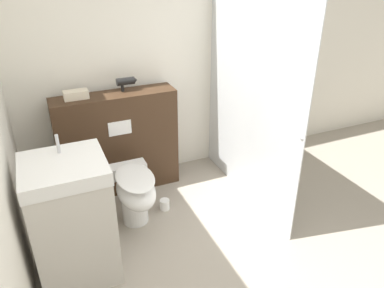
# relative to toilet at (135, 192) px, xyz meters

# --- Properties ---
(wall_back) EXTENTS (8.00, 0.06, 2.50)m
(wall_back) POSITION_rel_toilet_xyz_m (0.48, 0.89, 0.90)
(wall_back) COLOR silver
(wall_back) RESTS_ON ground_plane
(partition_panel) EXTENTS (1.19, 0.30, 1.05)m
(partition_panel) POSITION_rel_toilet_xyz_m (0.03, 0.65, 0.18)
(partition_panel) COLOR #3D2819
(partition_panel) RESTS_ON ground_plane
(shower_glass) EXTENTS (0.04, 1.62, 2.05)m
(shower_glass) POSITION_rel_toilet_xyz_m (1.16, 0.05, 0.67)
(shower_glass) COLOR silver
(shower_glass) RESTS_ON ground_plane
(toilet) EXTENTS (0.37, 0.65, 0.54)m
(toilet) POSITION_rel_toilet_xyz_m (0.00, 0.00, 0.00)
(toilet) COLOR white
(toilet) RESTS_ON ground_plane
(sink_vanity) EXTENTS (0.57, 0.55, 1.13)m
(sink_vanity) POSITION_rel_toilet_xyz_m (-0.57, -0.38, 0.15)
(sink_vanity) COLOR beige
(sink_vanity) RESTS_ON ground_plane
(hair_drier) EXTENTS (0.20, 0.07, 0.13)m
(hair_drier) POSITION_rel_toilet_xyz_m (0.17, 0.69, 0.79)
(hair_drier) COLOR black
(hair_drier) RESTS_ON partition_panel
(folded_towel) EXTENTS (0.22, 0.12, 0.08)m
(folded_towel) POSITION_rel_toilet_xyz_m (-0.31, 0.66, 0.74)
(folded_towel) COLOR beige
(folded_towel) RESTS_ON partition_panel
(spare_toilet_roll) EXTENTS (0.10, 0.10, 0.10)m
(spare_toilet_roll) POSITION_rel_toilet_xyz_m (0.31, 0.10, -0.30)
(spare_toilet_roll) COLOR white
(spare_toilet_roll) RESTS_ON ground_plane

